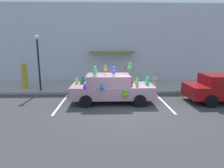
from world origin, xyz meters
name	(u,v)px	position (x,y,z in m)	size (l,w,h in m)	color
ground_plane	(127,109)	(0.00, 0.00, 0.00)	(60.00, 60.00, 0.00)	#38383A
sidewalk	(120,86)	(0.00, 5.00, 0.07)	(24.00, 4.00, 0.15)	gray
storefront_building	(118,44)	(-0.01, 7.14, 3.19)	(24.00, 1.25, 6.40)	#B2B7C1
parking_stripe_front	(164,103)	(2.19, 1.00, 0.00)	(0.12, 3.60, 0.01)	silver
parking_stripe_rear	(61,104)	(-3.47, 1.00, 0.00)	(0.12, 3.60, 0.01)	silver
plush_covered_car	(111,88)	(-0.73, 1.24, 0.81)	(4.47, 2.12, 2.20)	#B38696
teddy_bear_on_sidewalk	(154,83)	(2.30, 3.86, 0.51)	(0.41, 0.34, 0.78)	beige
street_lamp_post	(38,57)	(-5.37, 3.50, 2.37)	(0.28, 0.28, 3.60)	black
pedestrian_near_shopfront	(24,76)	(-6.62, 4.12, 1.02)	(0.40, 0.40, 1.89)	#A79626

